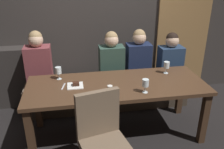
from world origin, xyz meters
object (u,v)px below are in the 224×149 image
(chair_near_side, at_px, (102,135))
(wine_glass_near_right, at_px, (58,71))
(banquette_bench, at_px, (108,94))
(wine_glass_center_back, at_px, (167,65))
(espresso_cup, at_px, (110,89))
(fork_on_table, at_px, (63,86))
(diner_bearded, at_px, (111,59))
(wine_glass_end_right, at_px, (145,83))
(diner_redhead, at_px, (38,61))
(diner_near_end, at_px, (171,57))
(diner_far_end, at_px, (138,56))
(dessert_plate, at_px, (75,85))
(dining_table, at_px, (117,90))

(chair_near_side, bearing_deg, wine_glass_near_right, 113.28)
(banquette_bench, relative_size, chair_near_side, 2.55)
(banquette_bench, bearing_deg, wine_glass_center_back, -34.33)
(espresso_cup, height_order, fork_on_table, espresso_cup)
(chair_near_side, bearing_deg, diner_bearded, 76.76)
(wine_glass_end_right, relative_size, wine_glass_near_right, 1.00)
(diner_bearded, relative_size, fork_on_table, 4.58)
(diner_redhead, height_order, diner_near_end, diner_redhead)
(wine_glass_center_back, xyz_separation_m, espresso_cup, (-0.83, -0.38, -0.09))
(diner_redhead, bearing_deg, chair_near_side, -63.53)
(chair_near_side, xyz_separation_m, wine_glass_center_back, (1.00, 0.93, 0.29))
(chair_near_side, relative_size, diner_far_end, 1.26)
(wine_glass_center_back, bearing_deg, fork_on_table, -172.46)
(banquette_bench, relative_size, diner_redhead, 3.05)
(diner_bearded, height_order, dessert_plate, diner_bearded)
(banquette_bench, relative_size, diner_near_end, 3.47)
(dining_table, bearing_deg, diner_redhead, 144.35)
(diner_near_end, xyz_separation_m, espresso_cup, (-1.08, -0.85, -0.02))
(banquette_bench, distance_m, diner_redhead, 1.17)
(chair_near_side, bearing_deg, wine_glass_end_right, 38.78)
(dining_table, relative_size, wine_glass_near_right, 13.41)
(chair_near_side, relative_size, wine_glass_near_right, 5.98)
(diner_far_end, height_order, wine_glass_end_right, diner_far_end)
(diner_redhead, relative_size, fork_on_table, 4.82)
(dining_table, relative_size, espresso_cup, 18.33)
(wine_glass_near_right, relative_size, dessert_plate, 0.86)
(wine_glass_end_right, distance_m, wine_glass_near_right, 1.12)
(chair_near_side, xyz_separation_m, diner_far_end, (0.75, 1.45, 0.26))
(dining_table, xyz_separation_m, diner_near_end, (0.97, 0.69, 0.14))
(wine_glass_center_back, bearing_deg, chair_near_side, -136.88)
(diner_near_end, height_order, wine_glass_end_right, diner_near_end)
(wine_glass_center_back, height_order, fork_on_table, wine_glass_center_back)
(diner_near_end, distance_m, dessert_plate, 1.62)
(wine_glass_near_right, bearing_deg, diner_far_end, 21.62)
(banquette_bench, height_order, fork_on_table, fork_on_table)
(diner_redhead, height_order, wine_glass_end_right, diner_redhead)
(diner_bearded, relative_size, diner_far_end, 1.00)
(diner_redhead, distance_m, dessert_plate, 0.86)
(dessert_plate, bearing_deg, wine_glass_near_right, 130.02)
(banquette_bench, bearing_deg, dining_table, -90.00)
(wine_glass_near_right, bearing_deg, dessert_plate, -49.98)
(dining_table, distance_m, wine_glass_end_right, 0.44)
(fork_on_table, bearing_deg, wine_glass_center_back, 19.68)
(dessert_plate, bearing_deg, espresso_cup, -25.56)
(dessert_plate, bearing_deg, diner_bearded, 49.89)
(diner_bearded, bearing_deg, chair_near_side, -103.24)
(wine_glass_end_right, xyz_separation_m, dessert_plate, (-0.78, 0.30, -0.10))
(fork_on_table, bearing_deg, diner_bearded, 54.95)
(fork_on_table, bearing_deg, diner_near_end, 34.19)
(banquette_bench, relative_size, wine_glass_near_right, 15.24)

